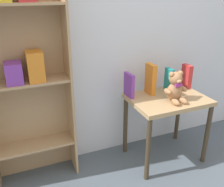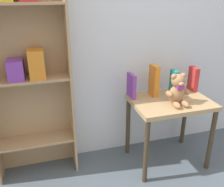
% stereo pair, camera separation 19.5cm
% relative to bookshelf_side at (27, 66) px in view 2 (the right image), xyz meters
% --- Properties ---
extents(wall_back, '(4.80, 0.06, 2.50)m').
position_rel_bookshelf_side_xyz_m(wall_back, '(0.87, 0.13, 0.32)').
color(wall_back, silver).
rests_on(wall_back, ground_plane).
extents(bookshelf_side, '(0.63, 0.22, 1.68)m').
position_rel_bookshelf_side_xyz_m(bookshelf_side, '(0.00, 0.00, 0.00)').
color(bookshelf_side, tan).
rests_on(bookshelf_side, ground_plane).
extents(display_table, '(0.65, 0.48, 0.60)m').
position_rel_bookshelf_side_xyz_m(display_table, '(1.11, -0.22, -0.42)').
color(display_table, tan).
rests_on(display_table, ground_plane).
extents(teddy_bear, '(0.19, 0.18, 0.25)m').
position_rel_bookshelf_side_xyz_m(teddy_bear, '(1.12, -0.30, -0.21)').
color(teddy_bear, '#A8754C').
rests_on(teddy_bear, display_table).
extents(book_standing_purple, '(0.04, 0.14, 0.20)m').
position_rel_bookshelf_side_xyz_m(book_standing_purple, '(0.82, -0.06, -0.22)').
color(book_standing_purple, purple).
rests_on(book_standing_purple, display_table).
extents(book_standing_orange, '(0.05, 0.12, 0.27)m').
position_rel_bookshelf_side_xyz_m(book_standing_orange, '(1.01, -0.08, -0.19)').
color(book_standing_orange, orange).
rests_on(book_standing_orange, display_table).
extents(book_standing_teal, '(0.04, 0.10, 0.20)m').
position_rel_bookshelf_side_xyz_m(book_standing_teal, '(1.21, -0.08, -0.22)').
color(book_standing_teal, teal).
rests_on(book_standing_teal, display_table).
extents(book_standing_red, '(0.05, 0.11, 0.22)m').
position_rel_bookshelf_side_xyz_m(book_standing_red, '(1.41, -0.07, -0.22)').
color(book_standing_red, red).
rests_on(book_standing_red, display_table).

